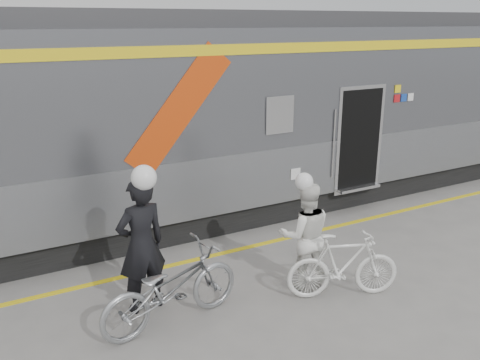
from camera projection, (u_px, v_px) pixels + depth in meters
ground at (297, 310)px, 7.18m from camera, size 90.00×90.00×0.00m
train at (233, 114)px, 10.63m from camera, size 24.00×3.17×4.10m
safety_strip at (227, 252)px, 8.98m from camera, size 24.00×0.12×0.01m
man at (141, 245)px, 6.95m from camera, size 0.77×0.57×1.95m
bicycle_left at (171, 288)px, 6.72m from camera, size 2.13×1.02×1.07m
woman at (305, 235)px, 7.63m from camera, size 0.98×0.88×1.66m
bicycle_right at (343, 265)px, 7.41m from camera, size 1.73×1.06×1.01m
helmet_man at (136, 165)px, 6.61m from camera, size 0.34×0.34×0.34m
helmet_woman at (308, 174)px, 7.34m from camera, size 0.27×0.27×0.27m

